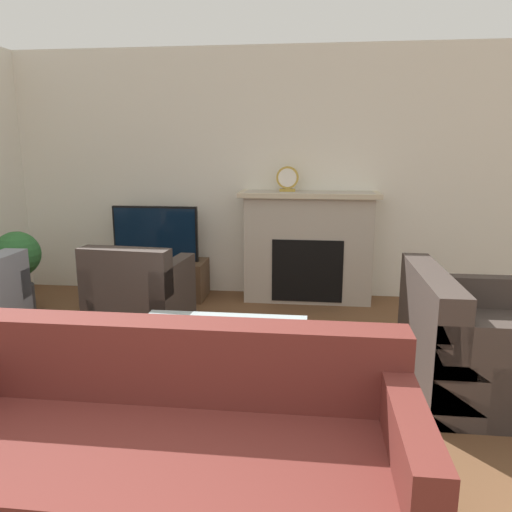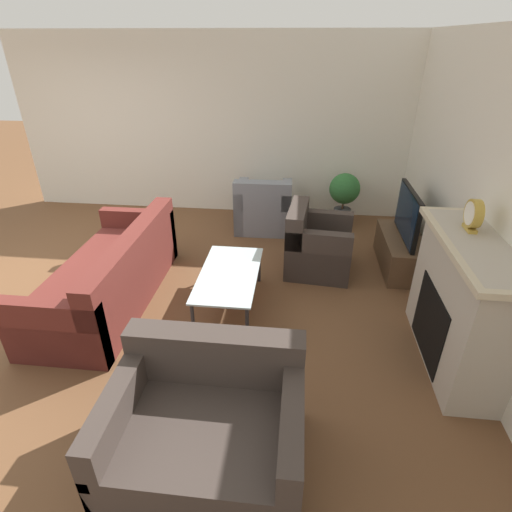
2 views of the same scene
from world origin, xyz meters
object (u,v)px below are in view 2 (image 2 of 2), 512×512
Objects in this scene: armchair_by_window at (264,210)px; potted_plant at (344,193)px; couch_sectional at (111,277)px; mantel_clock at (473,215)px; coffee_table at (229,276)px; couch_loveseat at (208,427)px; tv at (408,215)px; armchair_accent at (316,247)px.

potted_plant is (-0.25, 1.20, 0.22)m from armchair_by_window.
couch_sectional is 3.56m from potted_plant.
armchair_by_window is at bearing -141.45° from mantel_clock.
armchair_by_window is at bearing 175.41° from coffee_table.
couch_loveseat is 4.70× the size of mantel_clock.
coffee_table is (1.10, -2.00, -0.33)m from tv.
mantel_clock reaches higher than couch_sectional.
couch_loveseat is 4.29m from potted_plant.
potted_plant is 2.89m from mantel_clock.
mantel_clock is at bearing 127.27° from armchair_by_window.
couch_loveseat and potted_plant have the same top height.
couch_loveseat is (2.87, -1.84, -0.43)m from tv.
couch_loveseat is at bearing -32.69° from tv.
armchair_accent is at bearing 74.00° from couch_loveseat.
tv reaches higher than armchair_accent.
armchair_by_window is (-3.86, 0.01, 0.01)m from couch_loveseat.
mantel_clock reaches higher than armchair_accent.
armchair_accent reaches higher than coffee_table.
potted_plant is (-4.11, 1.21, 0.23)m from couch_loveseat.
tv is 0.76× the size of couch_loveseat.
armchair_accent is 1.50m from potted_plant.
potted_plant is (-2.34, 2.68, 0.23)m from couch_sectional.
armchair_by_window is at bearing 38.51° from armchair_accent.
couch_loveseat is 1.05× the size of coffee_table.
coffee_table is (-0.00, 1.31, 0.10)m from couch_sectional.
couch_sectional and armchair_accent have the same top height.
couch_loveseat is at bearing -53.58° from mantel_clock.
armchair_accent is 0.72× the size of coffee_table.
tv is at bearing 118.83° from coffee_table.
mantel_clock reaches higher than tv.
potted_plant is at bearing -11.72° from armchair_accent.
couch_loveseat is 3.86m from armchair_by_window.
couch_sectional is at bearing -95.60° from mantel_clock.
couch_sectional and armchair_by_window have the same top height.
armchair_accent is at bearing 121.79° from armchair_by_window.
potted_plant is 3.09× the size of mantel_clock.
tv is 1.12× the size of armchair_by_window.
couch_sectional is 1.32m from coffee_table.
potted_plant is (-2.34, 1.37, 0.13)m from coffee_table.
mantel_clock is (2.42, 1.93, 1.02)m from armchair_by_window.
couch_sectional is at bearing 53.37° from armchair_by_window.
coffee_table is 2.32m from mantel_clock.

